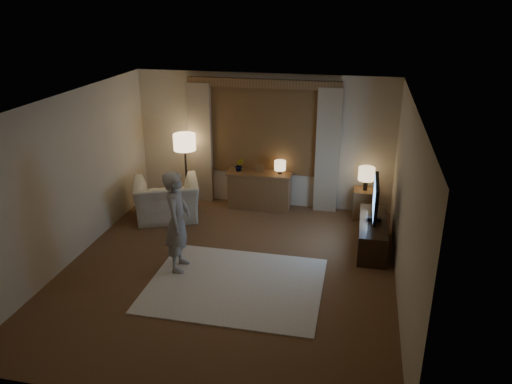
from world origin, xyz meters
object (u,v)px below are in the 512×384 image
(tv_stand, at_px, (372,234))
(armchair, at_px, (167,200))
(sideboard, at_px, (259,191))
(person, at_px, (178,221))
(side_table, at_px, (364,204))

(tv_stand, bearing_deg, armchair, 174.01)
(sideboard, bearing_deg, armchair, -151.08)
(armchair, xyz_separation_m, person, (0.88, -1.70, 0.43))
(person, bearing_deg, sideboard, -20.88)
(sideboard, relative_size, tv_stand, 0.86)
(sideboard, xyz_separation_m, person, (-0.71, -2.58, 0.45))
(armchair, bearing_deg, tv_stand, 151.28)
(side_table, relative_size, person, 0.36)
(sideboard, xyz_separation_m, side_table, (2.02, -0.05, -0.07))
(side_table, xyz_separation_m, person, (-2.73, -2.53, 0.52))
(tv_stand, bearing_deg, side_table, 97.38)
(armchair, height_order, tv_stand, armchair)
(person, bearing_deg, side_table, -52.68)
(armchair, bearing_deg, sideboard, -173.80)
(side_table, bearing_deg, sideboard, 178.58)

